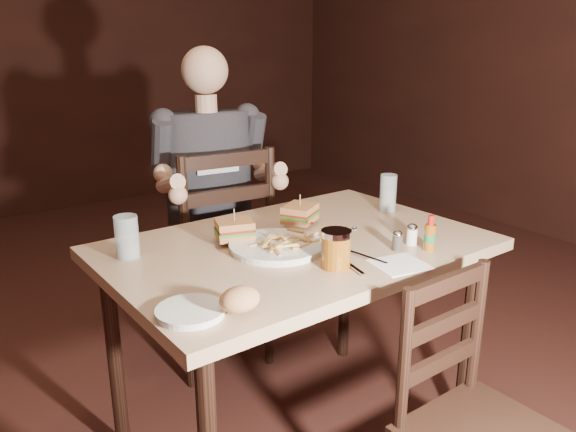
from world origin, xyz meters
TOP-DOWN VIEW (x-y plane):
  - room_shell at (0.00, 0.00)m, footprint 7.00×7.00m
  - main_table at (0.11, -0.13)m, footprint 1.25×0.85m
  - chair_far at (0.15, 0.56)m, footprint 0.51×0.55m
  - diner at (0.14, 0.52)m, footprint 0.55×0.45m
  - dinner_plate at (0.02, -0.14)m, footprint 0.30×0.30m
  - sandwich_left at (-0.06, -0.01)m, footprint 0.14×0.13m
  - sandwich_right at (0.22, 0.01)m, footprint 0.16×0.15m
  - fries_pile at (0.05, -0.16)m, footprint 0.26×0.18m
  - ketchup_dollop at (0.23, -0.03)m, footprint 0.04×0.04m
  - glass_left at (-0.39, 0.07)m, footprint 0.07×0.07m
  - glass_right at (0.61, -0.04)m, footprint 0.07×0.07m
  - hot_sauce at (0.41, -0.43)m, footprint 0.04×0.04m
  - salt_shaker at (0.40, -0.36)m, footprint 0.04×0.04m
  - pepper_shaker at (0.33, -0.37)m, footprint 0.03×0.03m
  - syrup_dispenser at (0.07, -0.36)m, footprint 0.09×0.09m
  - napkin at (0.24, -0.46)m, footprint 0.18×0.17m
  - knife at (0.19, -0.34)m, footprint 0.04×0.21m
  - fork at (0.11, -0.38)m, footprint 0.05×0.16m
  - side_plate at (-0.41, -0.39)m, footprint 0.17×0.17m
  - bread_roll at (-0.31, -0.46)m, footprint 0.11×0.09m

SIDE VIEW (x-z plane):
  - chair_far at x=0.15m, z-range 0.00..1.00m
  - main_table at x=0.11m, z-range 0.31..1.08m
  - napkin at x=0.24m, z-range 0.77..0.77m
  - knife at x=0.19m, z-range 0.77..0.78m
  - fork at x=0.11m, z-range 0.77..0.78m
  - side_plate at x=-0.41m, z-range 0.77..0.78m
  - dinner_plate at x=0.02m, z-range 0.77..0.79m
  - ketchup_dollop at x=0.23m, z-range 0.79..0.80m
  - pepper_shaker at x=0.33m, z-range 0.77..0.83m
  - salt_shaker at x=0.40m, z-range 0.77..0.84m
  - fries_pile at x=0.05m, z-range 0.79..0.82m
  - bread_roll at x=-0.31m, z-range 0.78..0.84m
  - syrup_dispenser at x=0.07m, z-range 0.77..0.88m
  - hot_sauce at x=0.41m, z-range 0.77..0.89m
  - glass_left at x=-0.39m, z-range 0.77..0.90m
  - sandwich_left at x=-0.06m, z-range 0.79..0.89m
  - sandwich_right at x=0.22m, z-range 0.79..0.89m
  - glass_right at x=0.61m, z-range 0.77..0.92m
  - diner at x=0.14m, z-range 0.52..1.39m
  - room_shell at x=0.00m, z-range -2.10..4.90m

